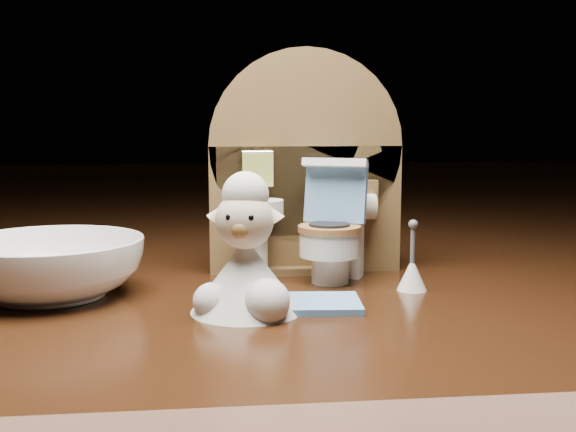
% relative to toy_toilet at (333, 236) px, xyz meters
% --- Properties ---
extents(backdrop_panel, '(0.13, 0.05, 0.15)m').
position_rel_toy_toilet_xyz_m(backdrop_panel, '(-0.02, 0.03, 0.04)').
color(backdrop_panel, brown).
rests_on(backdrop_panel, ground).
extents(toy_toilet, '(0.05, 0.06, 0.08)m').
position_rel_toy_toilet_xyz_m(toy_toilet, '(0.00, 0.00, 0.00)').
color(toy_toilet, white).
rests_on(toy_toilet, ground).
extents(bath_mat, '(0.05, 0.04, 0.00)m').
position_rel_toy_toilet_xyz_m(bath_mat, '(-0.02, -0.06, -0.03)').
color(bath_mat, '#5F92C1').
rests_on(bath_mat, ground).
extents(toilet_brush, '(0.02, 0.02, 0.04)m').
position_rel_toy_toilet_xyz_m(toilet_brush, '(0.04, -0.03, -0.02)').
color(toilet_brush, white).
rests_on(toilet_brush, ground).
extents(plush_lamb, '(0.06, 0.06, 0.08)m').
position_rel_toy_toilet_xyz_m(plush_lamb, '(-0.06, -0.07, -0.00)').
color(plush_lamb, silver).
rests_on(plush_lamb, ground).
extents(ceramic_bowl, '(0.11, 0.11, 0.03)m').
position_rel_toy_toilet_xyz_m(ceramic_bowl, '(-0.17, -0.02, -0.01)').
color(ceramic_bowl, white).
rests_on(ceramic_bowl, ground).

